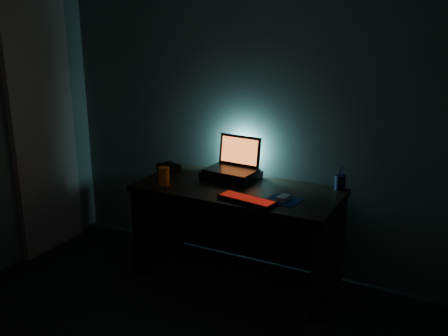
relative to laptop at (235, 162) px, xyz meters
name	(u,v)px	position (x,y,z in m)	size (l,w,h in m)	color
room	(76,186)	(0.13, -1.84, 0.38)	(3.50, 4.00, 2.50)	black
desk	(240,218)	(0.13, -0.16, -0.38)	(1.50, 0.70, 0.75)	black
curtain	(42,118)	(-1.58, -0.42, 0.28)	(0.06, 0.65, 2.30)	#B0AD8D
riser	(231,175)	(0.00, -0.05, -0.09)	(0.40, 0.30, 0.06)	black
laptop	(235,162)	(0.00, 0.00, 0.00)	(0.40, 0.31, 0.26)	black
keyboard	(247,200)	(0.31, -0.45, -0.11)	(0.43, 0.20, 0.03)	black
mousepad	(284,200)	(0.53, -0.32, -0.12)	(0.22, 0.20, 0.00)	navy
mouse	(284,198)	(0.53, -0.32, -0.10)	(0.06, 0.10, 0.03)	gray
pen_cup	(340,182)	(0.81, 0.08, -0.07)	(0.08, 0.08, 0.11)	black
juice_glass	(164,176)	(-0.38, -0.41, -0.05)	(0.08, 0.08, 0.14)	orange
router	(169,168)	(-0.55, -0.10, -0.09)	(0.21, 0.19, 0.06)	black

